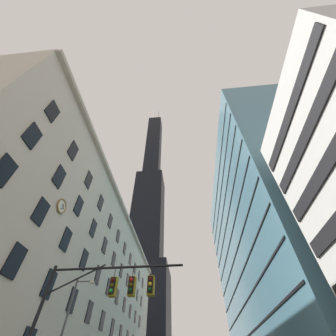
# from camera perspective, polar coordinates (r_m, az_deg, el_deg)

# --- Properties ---
(station_building) EXTENTS (14.80, 63.62, 27.29)m
(station_building) POSITION_cam_1_polar(r_m,az_deg,el_deg) (43.22, -24.48, -27.37)
(station_building) COLOR beige
(station_building) RESTS_ON ground
(dark_skyscraper) EXTENTS (26.18, 26.18, 212.20)m
(dark_skyscraper) POSITION_cam_1_polar(r_m,az_deg,el_deg) (127.81, -5.94, -17.90)
(dark_skyscraper) COLOR black
(dark_skyscraper) RESTS_ON ground
(glass_office_midrise) EXTENTS (17.61, 51.21, 45.57)m
(glass_office_midrise) POSITION_cam_1_polar(r_m,az_deg,el_deg) (52.68, 26.78, -18.51)
(glass_office_midrise) COLOR teal
(glass_office_midrise) RESTS_ON ground
(traffic_signal_mast) EXTENTS (8.42, 0.63, 7.22)m
(traffic_signal_mast) POSITION_cam_1_polar(r_m,az_deg,el_deg) (14.53, -17.24, -31.03)
(traffic_signal_mast) COLOR black
(traffic_signal_mast) RESTS_ON sidewalk_left
(street_lamppost) EXTENTS (1.81, 0.32, 8.67)m
(street_lamppost) POSITION_cam_1_polar(r_m,az_deg,el_deg) (22.72, -26.24, -34.81)
(street_lamppost) COLOR #47474C
(street_lamppost) RESTS_ON sidewalk_left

